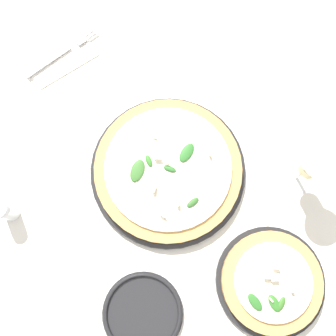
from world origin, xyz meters
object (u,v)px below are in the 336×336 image
pizza_personal_side (271,282)px  wine_glass (313,165)px  fork (61,52)px  side_plate_white (143,313)px  pizza_arugula_main (168,170)px  shaker_pepper (6,211)px

pizza_personal_side → wine_glass: wine_glass is taller
fork → side_plate_white: bearing=-109.8°
fork → side_plate_white: (-0.25, -0.54, 0.00)m
pizza_arugula_main → fork: size_ratio=1.70×
wine_glass → fork: (-0.17, 0.56, -0.09)m
pizza_arugula_main → pizza_personal_side: bearing=-92.1°
pizza_arugula_main → side_plate_white: 0.29m
fork → side_plate_white: side_plate_white is taller
fork → side_plate_white: 0.59m
side_plate_white → shaker_pepper: (-0.06, 0.33, 0.02)m
side_plate_white → pizza_arugula_main: bearing=36.4°
wine_glass → shaker_pepper: (-0.48, 0.35, -0.07)m
pizza_arugula_main → fork: pizza_arugula_main is taller
pizza_arugula_main → pizza_personal_side: 0.30m
pizza_arugula_main → wine_glass: 0.28m
fork → wine_glass: bearing=-68.4°
wine_glass → shaker_pepper: 0.60m
pizza_personal_side → side_plate_white: pizza_personal_side is taller
pizza_arugula_main → wine_glass: size_ratio=2.21×
pizza_personal_side → wine_glass: size_ratio=1.46×
pizza_personal_side → side_plate_white: 0.25m
side_plate_white → shaker_pepper: 0.33m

